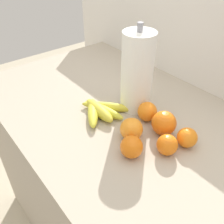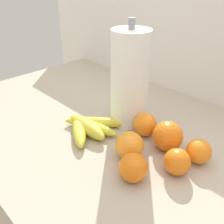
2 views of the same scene
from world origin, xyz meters
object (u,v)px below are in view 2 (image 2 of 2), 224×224
(banana_bunch, at_px, (88,126))
(orange_right, at_px, (168,136))
(orange_front, at_px, (130,146))
(orange_back_left, at_px, (199,151))
(orange_center, at_px, (145,125))
(paper_towel_roll, at_px, (130,79))
(orange_back_right, at_px, (133,168))
(orange_far_right, at_px, (177,162))

(banana_bunch, relative_size, orange_right, 2.58)
(orange_front, height_order, orange_back_left, orange_front)
(orange_right, bearing_deg, orange_center, 173.73)
(banana_bunch, bearing_deg, paper_towel_roll, 72.16)
(banana_bunch, bearing_deg, orange_right, 25.05)
(banana_bunch, xyz_separation_m, orange_center, (0.13, 0.11, 0.02))
(orange_front, xyz_separation_m, orange_back_right, (0.06, -0.05, -0.00))
(orange_center, xyz_separation_m, orange_right, (0.09, -0.01, 0.01))
(orange_front, bearing_deg, orange_right, 64.83)
(orange_front, xyz_separation_m, orange_back_left, (0.14, 0.11, -0.01))
(orange_center, height_order, orange_back_left, orange_center)
(banana_bunch, height_order, paper_towel_roll, paper_towel_roll)
(orange_center, bearing_deg, orange_right, -6.27)
(orange_far_right, bearing_deg, paper_towel_roll, 158.68)
(paper_towel_roll, bearing_deg, orange_right, -10.79)
(orange_back_left, bearing_deg, orange_right, -171.86)
(orange_far_right, xyz_separation_m, paper_towel_roll, (-0.24, 0.10, 0.11))
(orange_center, xyz_separation_m, orange_front, (0.04, -0.11, 0.00))
(banana_bunch, xyz_separation_m, paper_towel_roll, (0.04, 0.13, 0.13))
(paper_towel_roll, bearing_deg, orange_front, -46.97)
(orange_far_right, relative_size, orange_back_left, 1.02)
(orange_far_right, bearing_deg, orange_right, 138.50)
(paper_towel_roll, bearing_deg, orange_back_left, -4.52)
(orange_front, relative_size, paper_towel_roll, 0.23)
(orange_front, relative_size, orange_back_right, 1.08)
(banana_bunch, relative_size, orange_far_right, 3.28)
(orange_center, distance_m, orange_front, 0.12)
(orange_back_right, bearing_deg, orange_far_right, 57.19)
(banana_bunch, height_order, orange_back_left, orange_back_left)
(banana_bunch, height_order, orange_back_right, orange_back_right)
(banana_bunch, height_order, orange_front, orange_front)
(orange_center, relative_size, orange_back_right, 1.01)
(orange_far_right, relative_size, orange_back_right, 0.94)
(orange_back_left, height_order, paper_towel_roll, paper_towel_roll)
(orange_front, relative_size, orange_back_left, 1.17)
(orange_center, relative_size, paper_towel_roll, 0.22)
(orange_front, distance_m, orange_back_left, 0.18)
(orange_center, xyz_separation_m, paper_towel_roll, (-0.09, 0.02, 0.11))
(orange_center, relative_size, orange_right, 0.85)
(orange_back_left, bearing_deg, orange_far_right, -102.88)
(orange_far_right, xyz_separation_m, orange_back_left, (0.02, 0.07, -0.00))
(orange_front, bearing_deg, paper_towel_roll, 133.03)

